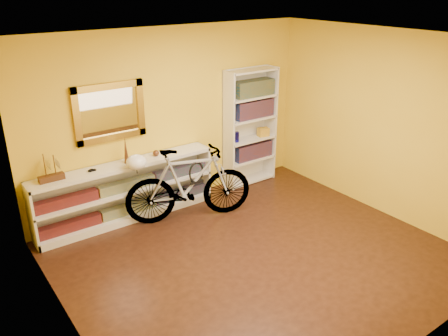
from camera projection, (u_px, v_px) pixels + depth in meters
floor at (257, 257)px, 5.62m from camera, size 4.50×4.00×0.01m
ceiling at (264, 40)px, 4.62m from camera, size 4.50×4.00×0.01m
back_wall at (172, 118)px, 6.62m from camera, size 4.50×0.01×2.60m
left_wall at (59, 215)px, 3.90m from camera, size 0.01×4.00×2.60m
right_wall at (384, 124)px, 6.33m from camera, size 0.01×4.00×2.60m
gilt_mirror at (110, 112)px, 5.98m from camera, size 0.98×0.06×0.78m
wall_socket at (223, 170)px, 7.50m from camera, size 0.09×0.02×0.09m
console_unit at (127, 192)px, 6.34m from camera, size 2.60×0.35×0.85m
cd_row_lower at (129, 208)px, 6.43m from camera, size 2.50×0.13×0.14m
cd_row_upper at (127, 185)px, 6.29m from camera, size 2.50×0.13×0.14m
model_ship at (50, 167)px, 5.59m from camera, size 0.31×0.12×0.37m
toy_car at (92, 171)px, 5.94m from camera, size 0.00×0.00×0.00m
bronze_ornament at (126, 150)px, 6.13m from camera, size 0.07×0.07×0.38m
decorative_orb at (156, 153)px, 6.43m from camera, size 0.09×0.09×0.09m
bookcase at (250, 127)px, 7.36m from camera, size 0.90×0.30×1.90m
book_row_a at (252, 150)px, 7.54m from camera, size 0.70×0.22×0.26m
book_row_b at (253, 109)px, 7.26m from camera, size 0.70×0.22×0.28m
book_row_c at (253, 88)px, 7.14m from camera, size 0.70×0.22×0.25m
travel_mug at (237, 137)px, 7.23m from camera, size 0.07×0.07×0.17m
red_tin at (240, 93)px, 7.04m from camera, size 0.15×0.15×0.16m
yellow_bag at (263, 132)px, 7.50m from camera, size 0.20×0.15×0.14m
bicycle at (189, 184)px, 6.31m from camera, size 1.04×1.88×1.08m
helmet at (136, 162)px, 5.97m from camera, size 0.27×0.26×0.21m
u_lock at (196, 172)px, 6.28m from camera, size 0.23×0.03×0.23m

